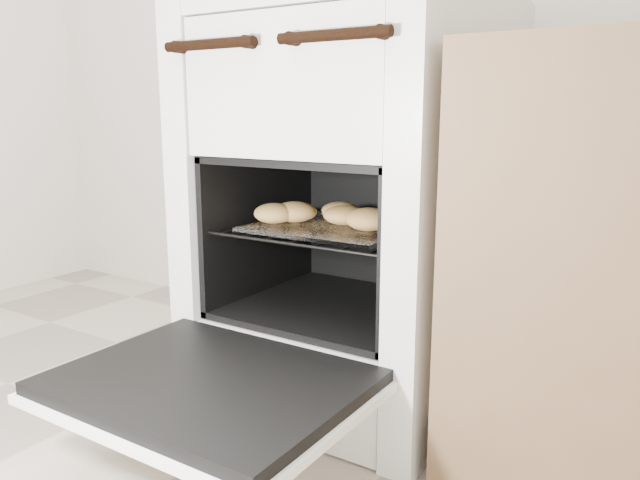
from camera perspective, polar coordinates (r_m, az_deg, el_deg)
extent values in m
cube|color=silver|center=(1.51, 3.37, 3.36)|extent=(0.61, 0.65, 0.94)
cylinder|color=black|center=(1.30, -10.15, 17.21)|extent=(0.22, 0.02, 0.02)
cylinder|color=black|center=(1.13, 1.16, 18.23)|extent=(0.22, 0.02, 0.02)
cube|color=black|center=(1.16, -10.11, -12.68)|extent=(0.53, 0.41, 0.02)
cube|color=silver|center=(1.17, -10.08, -13.50)|extent=(0.55, 0.43, 0.02)
cylinder|color=black|center=(1.57, -5.14, 1.91)|extent=(0.01, 0.43, 0.01)
cylinder|color=black|center=(1.35, 9.78, 0.15)|extent=(0.01, 0.43, 0.01)
cylinder|color=black|center=(1.28, -2.98, -0.33)|extent=(0.44, 0.01, 0.01)
cylinder|color=black|center=(1.62, 5.49, 2.23)|extent=(0.44, 0.01, 0.01)
cylinder|color=black|center=(1.55, -4.09, 1.79)|extent=(0.01, 0.41, 0.01)
cylinder|color=black|center=(1.51, -2.23, 1.57)|extent=(0.01, 0.41, 0.01)
cylinder|color=black|center=(1.48, -0.28, 1.35)|extent=(0.01, 0.41, 0.01)
cylinder|color=black|center=(1.45, 1.76, 1.10)|extent=(0.01, 0.41, 0.01)
cylinder|color=black|center=(1.42, 3.88, 0.85)|extent=(0.01, 0.41, 0.01)
cylinder|color=black|center=(1.39, 6.10, 0.59)|extent=(0.01, 0.41, 0.01)
cylinder|color=black|center=(1.36, 8.40, 0.31)|extent=(0.01, 0.41, 0.01)
cube|color=white|center=(1.43, 1.33, 1.22)|extent=(0.35, 0.31, 0.01)
ellipsoid|color=tan|center=(1.49, 1.87, 2.67)|extent=(0.13, 0.13, 0.04)
ellipsoid|color=tan|center=(1.43, 2.31, 2.29)|extent=(0.13, 0.13, 0.04)
ellipsoid|color=tan|center=(1.45, -4.19, 2.46)|extent=(0.10, 0.10, 0.05)
ellipsoid|color=tan|center=(1.36, 4.50, 1.90)|extent=(0.14, 0.14, 0.05)
ellipsoid|color=tan|center=(1.47, -2.30, 2.60)|extent=(0.14, 0.14, 0.05)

